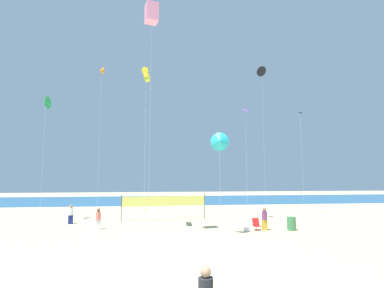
{
  "coord_description": "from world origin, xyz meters",
  "views": [
    {
      "loc": [
        -2.03,
        -16.43,
        4.06
      ],
      "look_at": [
        0.78,
        7.33,
        6.69
      ],
      "focal_mm": 27.45,
      "sensor_mm": 36.0,
      "label": 1
    }
  ],
  "objects_px": {
    "kite_orange_delta": "(102,71)",
    "beachgoer_plum_shirt": "(265,218)",
    "beach_handbag": "(247,229)",
    "kite_black_delta": "(262,72)",
    "kite_yellow_tube": "(146,75)",
    "beachgoer_coral_shirt": "(98,218)",
    "kite_green_delta": "(46,103)",
    "volleyball_net": "(164,202)",
    "kite_pink_box": "(152,13)",
    "kite_cyan_delta": "(220,141)",
    "beachgoer_white_shirt": "(71,214)",
    "trash_barrel": "(291,224)",
    "folding_beach_chair": "(256,224)",
    "kite_black_diamond": "(300,117)",
    "kite_violet_diamond": "(246,111)"
  },
  "relations": [
    {
      "from": "folding_beach_chair",
      "to": "beachgoer_white_shirt",
      "type": "bearing_deg",
      "value": 170.1
    },
    {
      "from": "volleyball_net",
      "to": "kite_violet_diamond",
      "type": "bearing_deg",
      "value": -11.81
    },
    {
      "from": "trash_barrel",
      "to": "kite_black_diamond",
      "type": "xyz_separation_m",
      "value": [
        5.02,
        7.65,
        9.9
      ]
    },
    {
      "from": "kite_violet_diamond",
      "to": "kite_orange_delta",
      "type": "distance_m",
      "value": 16.87
    },
    {
      "from": "kite_pink_box",
      "to": "folding_beach_chair",
      "type": "bearing_deg",
      "value": 12.63
    },
    {
      "from": "beachgoer_plum_shirt",
      "to": "folding_beach_chair",
      "type": "relative_size",
      "value": 1.91
    },
    {
      "from": "beachgoer_coral_shirt",
      "to": "kite_green_delta",
      "type": "xyz_separation_m",
      "value": [
        -5.81,
        4.1,
        9.93
      ]
    },
    {
      "from": "kite_violet_diamond",
      "to": "kite_yellow_tube",
      "type": "bearing_deg",
      "value": -157.65
    },
    {
      "from": "kite_yellow_tube",
      "to": "kite_cyan_delta",
      "type": "height_order",
      "value": "kite_yellow_tube"
    },
    {
      "from": "kite_black_delta",
      "to": "kite_green_delta",
      "type": "xyz_separation_m",
      "value": [
        -23.49,
        -7.41,
        -6.63
      ]
    },
    {
      "from": "volleyball_net",
      "to": "kite_yellow_tube",
      "type": "relative_size",
      "value": 0.64
    },
    {
      "from": "beachgoer_coral_shirt",
      "to": "kite_green_delta",
      "type": "distance_m",
      "value": 12.21
    },
    {
      "from": "volleyball_net",
      "to": "kite_green_delta",
      "type": "xyz_separation_m",
      "value": [
        -10.96,
        -0.3,
        9.15
      ]
    },
    {
      "from": "beachgoer_coral_shirt",
      "to": "volleyball_net",
      "type": "xyz_separation_m",
      "value": [
        5.15,
        4.4,
        0.78
      ]
    },
    {
      "from": "beachgoer_coral_shirt",
      "to": "kite_black_delta",
      "type": "distance_m",
      "value": 26.82
    },
    {
      "from": "kite_cyan_delta",
      "to": "folding_beach_chair",
      "type": "bearing_deg",
      "value": 34.09
    },
    {
      "from": "beach_handbag",
      "to": "beachgoer_white_shirt",
      "type": "bearing_deg",
      "value": 159.8
    },
    {
      "from": "beachgoer_plum_shirt",
      "to": "kite_black_delta",
      "type": "height_order",
      "value": "kite_black_delta"
    },
    {
      "from": "beachgoer_white_shirt",
      "to": "kite_yellow_tube",
      "type": "bearing_deg",
      "value": -113.78
    },
    {
      "from": "volleyball_net",
      "to": "beachgoer_plum_shirt",
      "type": "bearing_deg",
      "value": -39.77
    },
    {
      "from": "kite_black_diamond",
      "to": "kite_yellow_tube",
      "type": "height_order",
      "value": "kite_yellow_tube"
    },
    {
      "from": "beachgoer_white_shirt",
      "to": "kite_yellow_tube",
      "type": "relative_size",
      "value": 0.13
    },
    {
      "from": "volleyball_net",
      "to": "kite_black_diamond",
      "type": "relative_size",
      "value": 0.72
    },
    {
      "from": "kite_orange_delta",
      "to": "beachgoer_plum_shirt",
      "type": "bearing_deg",
      "value": -36.98
    },
    {
      "from": "trash_barrel",
      "to": "kite_orange_delta",
      "type": "relative_size",
      "value": 0.06
    },
    {
      "from": "kite_violet_diamond",
      "to": "kite_green_delta",
      "type": "height_order",
      "value": "kite_green_delta"
    },
    {
      "from": "beachgoer_white_shirt",
      "to": "kite_yellow_tube",
      "type": "xyz_separation_m",
      "value": [
        6.34,
        -3.93,
        11.13
      ]
    },
    {
      "from": "kite_black_delta",
      "to": "kite_orange_delta",
      "type": "height_order",
      "value": "kite_black_delta"
    },
    {
      "from": "folding_beach_chair",
      "to": "beach_handbag",
      "type": "height_order",
      "value": "folding_beach_chair"
    },
    {
      "from": "kite_violet_diamond",
      "to": "kite_green_delta",
      "type": "xyz_separation_m",
      "value": [
        -18.54,
        1.29,
        0.59
      ]
    },
    {
      "from": "folding_beach_chair",
      "to": "trash_barrel",
      "type": "height_order",
      "value": "trash_barrel"
    },
    {
      "from": "kite_yellow_tube",
      "to": "beachgoer_plum_shirt",
      "type": "bearing_deg",
      "value": -5.03
    },
    {
      "from": "trash_barrel",
      "to": "kite_green_delta",
      "type": "xyz_separation_m",
      "value": [
        -20.39,
        6.16,
        10.29
      ]
    },
    {
      "from": "trash_barrel",
      "to": "volleyball_net",
      "type": "distance_m",
      "value": 11.49
    },
    {
      "from": "kite_orange_delta",
      "to": "kite_green_delta",
      "type": "height_order",
      "value": "kite_orange_delta"
    },
    {
      "from": "kite_pink_box",
      "to": "kite_orange_delta",
      "type": "relative_size",
      "value": 1.01
    },
    {
      "from": "beach_handbag",
      "to": "kite_yellow_tube",
      "type": "xyz_separation_m",
      "value": [
        -7.56,
        1.18,
        11.84
      ]
    },
    {
      "from": "beachgoer_coral_shirt",
      "to": "kite_yellow_tube",
      "type": "distance_m",
      "value": 11.72
    },
    {
      "from": "volleyball_net",
      "to": "kite_black_delta",
      "type": "relative_size",
      "value": 0.43
    },
    {
      "from": "kite_green_delta",
      "to": "kite_yellow_tube",
      "type": "bearing_deg",
      "value": -28.7
    },
    {
      "from": "trash_barrel",
      "to": "kite_pink_box",
      "type": "distance_m",
      "value": 18.66
    },
    {
      "from": "volleyball_net",
      "to": "kite_pink_box",
      "type": "distance_m",
      "value": 16.21
    },
    {
      "from": "beachgoer_coral_shirt",
      "to": "beachgoer_plum_shirt",
      "type": "bearing_deg",
      "value": -28.36
    },
    {
      "from": "beach_handbag",
      "to": "kite_green_delta",
      "type": "xyz_separation_m",
      "value": [
        -16.85,
        6.27,
        10.62
      ]
    },
    {
      "from": "volleyball_net",
      "to": "kite_pink_box",
      "type": "xyz_separation_m",
      "value": [
        -1.25,
        -7.9,
        14.1
      ]
    },
    {
      "from": "kite_black_diamond",
      "to": "folding_beach_chair",
      "type": "bearing_deg",
      "value": -136.35
    },
    {
      "from": "kite_black_delta",
      "to": "kite_black_diamond",
      "type": "xyz_separation_m",
      "value": [
        1.92,
        -5.92,
        -7.01
      ]
    },
    {
      "from": "trash_barrel",
      "to": "kite_green_delta",
      "type": "relative_size",
      "value": 0.09
    },
    {
      "from": "beach_handbag",
      "to": "kite_black_delta",
      "type": "relative_size",
      "value": 0.02
    },
    {
      "from": "beach_handbag",
      "to": "kite_black_delta",
      "type": "bearing_deg",
      "value": 64.1
    }
  ]
}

